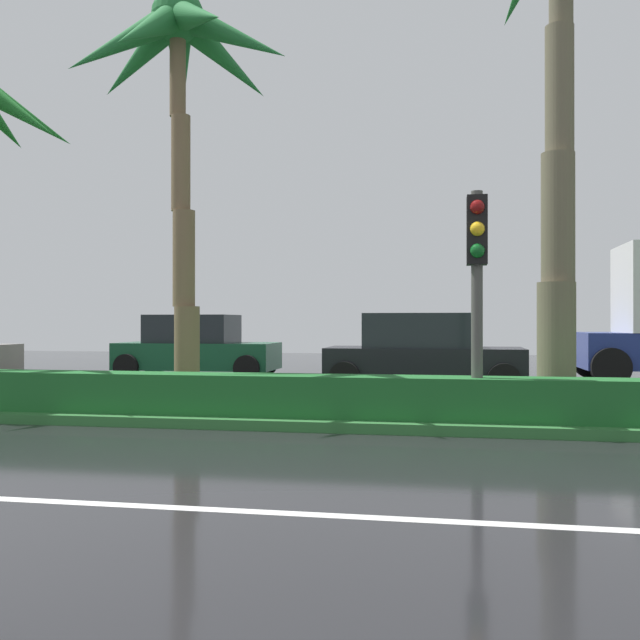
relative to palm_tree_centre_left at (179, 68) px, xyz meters
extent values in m
cube|color=black|center=(0.78, 1.03, -5.97)|extent=(90.00, 42.00, 0.10)
cube|color=white|center=(0.78, -5.97, -5.91)|extent=(81.00, 0.14, 0.01)
cube|color=#2D6B33|center=(0.78, 0.03, -5.84)|extent=(85.50, 4.00, 0.15)
cube|color=#1E6028|center=(0.78, -1.37, -5.47)|extent=(76.50, 0.70, 0.60)
cone|color=#1F7028|center=(-3.35, 0.01, -0.42)|extent=(2.26, 0.64, 1.71)
cone|color=#1F7028|center=(-3.51, 0.58, -0.35)|extent=(2.16, 1.82, 1.60)
cylinder|color=brown|center=(0.18, -0.08, -4.94)|extent=(0.43, 0.43, 1.64)
cylinder|color=brown|center=(0.11, -0.05, -3.30)|extent=(0.38, 0.38, 1.64)
cylinder|color=brown|center=(0.04, -0.01, -1.66)|extent=(0.33, 0.33, 1.64)
cylinder|color=brown|center=(-0.03, 0.02, -0.01)|extent=(0.28, 0.28, 1.64)
sphere|color=#236D33|center=(-0.03, 0.02, 0.91)|extent=(0.90, 0.90, 0.90)
cone|color=#236D33|center=(0.94, -0.02, 0.47)|extent=(2.19, 0.65, 1.38)
cone|color=#236D33|center=(0.54, 0.77, 0.41)|extent=(1.74, 2.04, 1.49)
cone|color=#236D33|center=(-0.33, 0.92, 0.42)|extent=(1.22, 2.21, 1.47)
cone|color=#236D33|center=(-0.88, 0.39, 0.39)|extent=(2.18, 1.36, 1.53)
cone|color=#236D33|center=(-0.81, -0.43, 0.34)|extent=(2.09, 1.53, 1.62)
cone|color=#236D33|center=(-0.15, -0.86, 0.33)|extent=(0.84, 2.15, 1.62)
cone|color=#236D33|center=(0.60, -0.74, 0.52)|extent=(1.82, 2.04, 1.30)
cylinder|color=#675F48|center=(6.18, -0.33, -4.77)|extent=(0.57, 0.57, 1.98)
cylinder|color=#675F48|center=(6.22, -0.24, -2.79)|extent=(0.50, 0.50, 1.98)
cylinder|color=#675F48|center=(6.26, -0.14, -0.81)|extent=(0.43, 0.43, 1.98)
cylinder|color=#4C4C47|center=(4.96, -1.41, -4.16)|extent=(0.16, 0.16, 3.21)
cube|color=black|center=(4.96, -1.41, -3.11)|extent=(0.28, 0.32, 0.96)
sphere|color=maroon|center=(4.96, -1.58, -2.81)|extent=(0.20, 0.20, 0.20)
sphere|color=yellow|center=(4.96, -1.58, -3.11)|extent=(0.20, 0.20, 0.20)
sphere|color=#0F591E|center=(4.96, -1.58, -3.41)|extent=(0.20, 0.20, 0.20)
cylinder|color=black|center=(-6.79, 5.12, -5.58)|extent=(0.68, 0.22, 0.68)
cube|color=#195133|center=(-2.16, 6.76, -5.32)|extent=(4.30, 1.76, 0.72)
cube|color=#1E2328|center=(-2.31, 6.76, -4.58)|extent=(2.30, 1.58, 0.76)
cylinder|color=black|center=(-0.51, 7.66, -5.58)|extent=(0.68, 0.22, 0.68)
cylinder|color=black|center=(-0.51, 5.86, -5.58)|extent=(0.68, 0.22, 0.68)
cylinder|color=black|center=(-3.81, 7.66, -5.58)|extent=(0.68, 0.22, 0.68)
cylinder|color=black|center=(-3.81, 5.86, -5.58)|extent=(0.68, 0.22, 0.68)
cube|color=black|center=(4.04, 4.28, -5.32)|extent=(4.30, 1.76, 0.72)
cube|color=#1E2328|center=(3.89, 4.28, -4.58)|extent=(2.30, 1.58, 0.76)
cylinder|color=black|center=(5.69, 5.18, -5.58)|extent=(0.68, 0.22, 0.68)
cylinder|color=black|center=(5.69, 3.38, -5.58)|extent=(0.68, 0.22, 0.68)
cylinder|color=black|center=(2.39, 5.18, -5.58)|extent=(0.68, 0.22, 0.68)
cylinder|color=black|center=(2.39, 3.38, -5.58)|extent=(0.68, 0.22, 0.68)
cylinder|color=black|center=(8.34, 8.42, -5.46)|extent=(0.92, 0.30, 0.92)
cylinder|color=black|center=(8.34, 6.08, -5.46)|extent=(0.92, 0.30, 0.92)
camera|label=1|loc=(4.57, -11.42, -4.38)|focal=39.35mm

